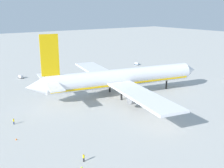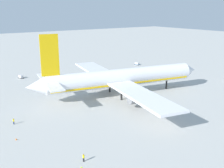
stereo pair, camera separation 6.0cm
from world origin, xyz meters
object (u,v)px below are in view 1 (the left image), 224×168
ground_worker_1 (84,158)px  baggage_cart_0 (21,77)px  ground_worker_0 (14,121)px  traffic_cone_3 (16,139)px  airliner (119,78)px  baggage_cart_1 (137,64)px  traffic_cone_1 (154,67)px

ground_worker_1 → baggage_cart_0: bearing=81.8°
ground_worker_0 → traffic_cone_3: bearing=-103.0°
airliner → baggage_cart_1: (42.85, 40.70, -5.78)m
baggage_cart_1 → traffic_cone_1: baggage_cart_1 is taller
ground_worker_1 → traffic_cone_1: ground_worker_1 is taller
baggage_cart_0 → traffic_cone_3: baggage_cart_0 is taller
baggage_cart_0 → traffic_cone_1: 70.29m
traffic_cone_3 → baggage_cart_0: bearing=71.8°
ground_worker_0 → baggage_cart_0: bearing=70.8°
baggage_cart_0 → ground_worker_0: bearing=-109.2°
baggage_cart_1 → ground_worker_1: ground_worker_1 is taller
baggage_cart_1 → ground_worker_1: size_ratio=2.02×
airliner → ground_worker_0: bearing=-173.3°
ground_worker_0 → baggage_cart_1: bearing=28.7°
airliner → baggage_cart_0: 52.60m
baggage_cart_0 → traffic_cone_3: 65.50m
baggage_cart_0 → ground_worker_0: (-18.14, -52.12, 0.09)m
baggage_cart_0 → ground_worker_0: size_ratio=1.89×
ground_worker_0 → airliner: bearing=6.7°
baggage_cart_0 → ground_worker_1: ground_worker_1 is taller
airliner → traffic_cone_1: size_ratio=133.48×
airliner → traffic_cone_3: size_ratio=133.48×
traffic_cone_1 → traffic_cone_3: size_ratio=1.00×
traffic_cone_1 → traffic_cone_3: same height
traffic_cone_3 → traffic_cone_1: bearing=26.8°
airliner → traffic_cone_3: 45.61m
traffic_cone_3 → ground_worker_1: bearing=-64.2°
baggage_cart_1 → ground_worker_0: 94.79m
traffic_cone_1 → traffic_cone_3: bearing=-153.2°
airliner → traffic_cone_1: (45.86, 29.76, -6.27)m
airliner → traffic_cone_1: 55.03m
ground_worker_1 → traffic_cone_1: bearing=38.3°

